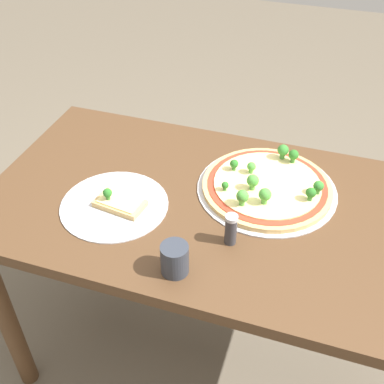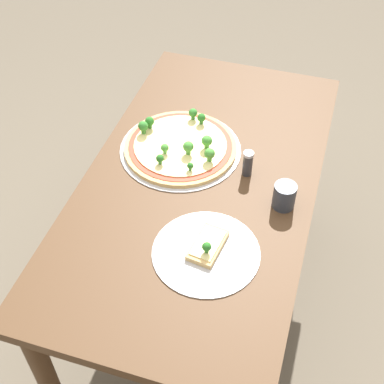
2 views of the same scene
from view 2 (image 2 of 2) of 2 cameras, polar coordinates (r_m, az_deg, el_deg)
ground_plane at (r=2.25m, az=0.75°, el=-12.13°), size 8.00×8.00×0.00m
dining_table at (r=1.74m, az=0.95°, el=-0.93°), size 1.32×0.71×0.75m
pizza_tray_whole at (r=1.75m, az=-1.23°, el=4.90°), size 0.40×0.40×0.07m
pizza_tray_slice at (r=1.47m, az=1.57°, el=-6.18°), size 0.30×0.30×0.06m
drinking_cup at (r=1.58m, az=9.82°, el=-0.41°), size 0.07×0.07×0.08m
condiment_shaker at (r=1.66m, az=5.96°, el=3.06°), size 0.03×0.03×0.09m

